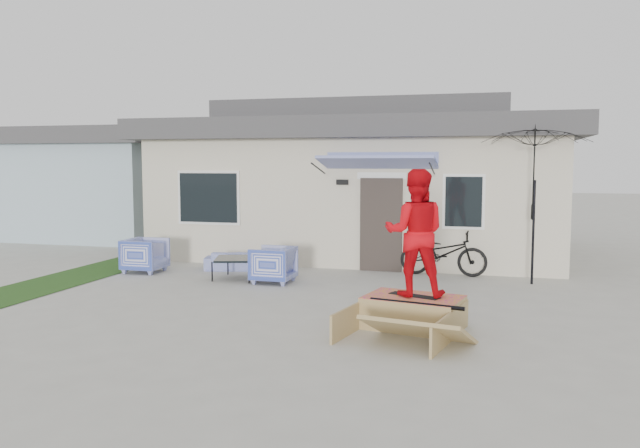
% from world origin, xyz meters
% --- Properties ---
extents(ground, '(90.00, 90.00, 0.00)m').
position_xyz_m(ground, '(0.00, 0.00, 0.00)').
color(ground, '#A9A79C').
rests_on(ground, ground).
extents(grass_strip, '(1.40, 8.00, 0.01)m').
position_xyz_m(grass_strip, '(-5.20, 2.00, 0.00)').
color(grass_strip, '#1F4216').
rests_on(grass_strip, ground).
extents(house, '(10.80, 8.49, 4.10)m').
position_xyz_m(house, '(0.00, 7.99, 1.94)').
color(house, beige).
rests_on(house, ground).
extents(neighbor_house, '(8.60, 7.60, 3.50)m').
position_xyz_m(neighbor_house, '(-10.50, 10.00, 1.78)').
color(neighbor_house, '#9CB2C0').
rests_on(neighbor_house, ground).
extents(loveseat, '(1.50, 0.78, 0.56)m').
position_xyz_m(loveseat, '(-2.21, 3.80, 0.28)').
color(loveseat, '#273FAA').
rests_on(loveseat, ground).
extents(armchair_left, '(0.77, 0.83, 0.85)m').
position_xyz_m(armchair_left, '(-4.06, 2.94, 0.42)').
color(armchair_left, '#273FAA').
rests_on(armchair_left, ground).
extents(armchair_right, '(0.77, 0.82, 0.82)m').
position_xyz_m(armchair_right, '(-0.89, 2.51, 0.41)').
color(armchair_right, '#273FAA').
rests_on(armchair_right, ground).
extents(coffee_table, '(1.14, 1.14, 0.45)m').
position_xyz_m(coffee_table, '(-1.74, 2.72, 0.23)').
color(coffee_table, black).
rests_on(coffee_table, ground).
extents(bicycle, '(1.88, 0.70, 1.19)m').
position_xyz_m(bicycle, '(2.40, 4.26, 0.60)').
color(bicycle, black).
rests_on(bicycle, ground).
extents(patio_umbrella, '(2.66, 2.58, 2.20)m').
position_xyz_m(patio_umbrella, '(4.21, 3.73, 1.75)').
color(patio_umbrella, black).
rests_on(patio_umbrella, ground).
extents(skate_ramp, '(1.72, 2.08, 0.46)m').
position_xyz_m(skate_ramp, '(2.31, -0.33, 0.23)').
color(skate_ramp, '#A0834F').
rests_on(skate_ramp, ground).
extents(skateboard, '(0.80, 0.48, 0.05)m').
position_xyz_m(skateboard, '(2.32, -0.28, 0.48)').
color(skateboard, black).
rests_on(skateboard, skate_ramp).
extents(skater, '(0.98, 0.80, 1.88)m').
position_xyz_m(skater, '(2.32, -0.28, 1.45)').
color(skater, red).
rests_on(skater, skateboard).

